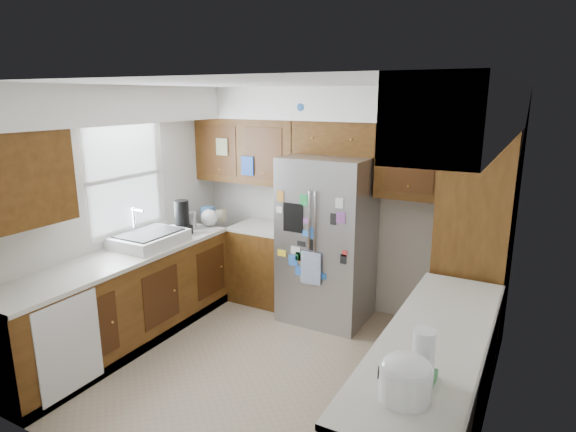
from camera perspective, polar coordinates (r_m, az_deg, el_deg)
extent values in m
plane|color=tan|center=(4.60, -1.96, -17.51)|extent=(3.60, 3.60, 0.00)
cube|color=beige|center=(5.48, 6.44, 1.79)|extent=(3.60, 0.04, 2.50)
cube|color=beige|center=(5.21, -19.41, 0.42)|extent=(0.04, 3.20, 2.50)
cube|color=beige|center=(3.57, 23.78, -6.14)|extent=(0.04, 3.20, 2.50)
cube|color=beige|center=(2.91, -18.61, -10.18)|extent=(3.60, 0.04, 2.50)
cube|color=white|center=(3.92, -2.28, 15.54)|extent=(3.60, 3.20, 0.02)
cube|color=white|center=(5.18, 5.95, 13.08)|extent=(3.60, 0.38, 0.35)
cube|color=white|center=(4.94, -18.92, 12.37)|extent=(0.38, 3.20, 0.35)
cube|color=white|center=(3.39, 22.36, 11.61)|extent=(0.38, 3.20, 0.35)
cube|color=#40250C|center=(5.77, -4.66, 7.73)|extent=(1.33, 0.34, 0.75)
cube|color=#40250C|center=(4.92, 18.23, 5.97)|extent=(1.33, 0.34, 0.75)
cube|color=#40250C|center=(4.30, -29.76, 3.74)|extent=(0.34, 0.85, 0.75)
cube|color=white|center=(5.20, -18.82, 4.38)|extent=(0.02, 0.90, 1.05)
cube|color=white|center=(5.17, -18.53, 4.36)|extent=(0.01, 1.02, 1.15)
cube|color=#1F4CB5|center=(5.57, -4.83, 5.95)|extent=(0.16, 0.02, 0.22)
cube|color=beige|center=(5.75, -7.82, 8.13)|extent=(0.16, 0.02, 0.20)
cube|color=#40250C|center=(5.06, -18.86, -9.64)|extent=(0.60, 2.60, 0.88)
cube|color=#40250C|center=(5.80, -2.52, -5.76)|extent=(0.75, 0.60, 0.88)
cube|color=beige|center=(4.90, -19.28, -4.70)|extent=(0.63, 2.60, 0.04)
cube|color=beige|center=(5.66, -2.57, -1.38)|extent=(0.75, 0.60, 0.04)
cube|color=black|center=(5.22, -18.51, -13.57)|extent=(0.60, 2.60, 0.10)
cube|color=silver|center=(4.35, -24.44, -13.89)|extent=(0.01, 0.58, 0.80)
cube|color=#40250C|center=(3.54, 16.48, -20.42)|extent=(0.60, 2.25, 0.88)
cube|color=beige|center=(3.30, 17.05, -13.81)|extent=(0.63, 2.25, 0.04)
cube|color=#40250C|center=(4.74, 21.28, -3.27)|extent=(0.60, 0.90, 2.15)
cube|color=#A1A1A6|center=(5.22, 4.68, -2.78)|extent=(0.90, 0.75, 1.80)
cylinder|color=silver|center=(4.85, 2.52, -2.22)|extent=(0.02, 0.02, 0.90)
cylinder|color=silver|center=(4.82, 3.16, -2.31)|extent=(0.02, 0.02, 0.90)
cube|color=black|center=(4.90, 0.59, -0.21)|extent=(0.22, 0.01, 0.30)
cube|color=white|center=(4.93, 2.71, -6.21)|extent=(0.22, 0.01, 0.34)
cube|color=blue|center=(4.93, 4.17, -7.14)|extent=(0.07, 0.00, 0.07)
cube|color=yellow|center=(5.07, -0.75, -4.42)|extent=(0.10, 0.00, 0.07)
cube|color=black|center=(4.70, 5.38, -0.38)|extent=(0.06, 0.00, 0.11)
cube|color=orange|center=(4.92, -0.93, 2.37)|extent=(0.08, 0.00, 0.11)
cube|color=orange|center=(4.98, 1.47, -5.03)|extent=(0.06, 0.00, 0.09)
cube|color=black|center=(4.87, 2.81, -3.44)|extent=(0.06, 0.00, 0.11)
cube|color=blue|center=(4.84, 2.89, -2.05)|extent=(0.08, 0.00, 0.12)
cube|color=#8C4C99|center=(4.67, 6.26, -0.21)|extent=(0.09, 0.00, 0.11)
cube|color=white|center=(4.96, -1.03, 0.75)|extent=(0.07, 0.00, 0.07)
cube|color=#8C4C99|center=(4.96, 3.16, -6.71)|extent=(0.08, 0.00, 0.10)
cube|color=green|center=(4.80, 1.85, 1.89)|extent=(0.08, 0.00, 0.12)
cube|color=blue|center=(4.87, 2.18, -2.10)|extent=(0.09, 0.00, 0.06)
cube|color=black|center=(4.77, 6.56, -5.11)|extent=(0.06, 0.00, 0.10)
cube|color=red|center=(4.75, 6.70, -4.43)|extent=(0.05, 0.00, 0.06)
cube|color=white|center=(4.64, 6.10, 1.53)|extent=(0.08, 0.00, 0.10)
cube|color=white|center=(5.02, 2.29, -7.58)|extent=(0.09, 0.00, 0.10)
cube|color=#8C4C99|center=(4.83, 2.20, -0.63)|extent=(0.07, 0.00, 0.06)
cube|color=green|center=(4.98, 1.29, -4.83)|extent=(0.08, 0.00, 0.10)
cube|color=white|center=(4.98, 0.88, -4.09)|extent=(0.10, 0.00, 0.08)
cube|color=black|center=(4.93, 1.58, -3.31)|extent=(0.09, 0.00, 0.05)
cube|color=blue|center=(5.03, 1.32, -6.51)|extent=(0.09, 0.00, 0.10)
cube|color=blue|center=(5.03, 0.60, -5.28)|extent=(0.10, 0.00, 0.12)
cube|color=#40250C|center=(5.22, 5.94, 9.24)|extent=(0.96, 0.34, 0.35)
sphere|color=#2559A0|center=(5.27, 2.17, 12.78)|extent=(0.28, 0.28, 0.28)
cylinder|color=black|center=(5.03, 9.10, 11.90)|extent=(0.29, 0.29, 0.16)
ellipsoid|color=#333338|center=(5.03, 9.14, 12.83)|extent=(0.27, 0.27, 0.12)
cube|color=silver|center=(5.13, -16.08, -2.65)|extent=(0.52, 0.70, 0.12)
cube|color=black|center=(5.12, -16.13, -1.95)|extent=(0.44, 0.60, 0.02)
cylinder|color=silver|center=(5.23, -17.77, -0.65)|extent=(0.02, 0.02, 0.30)
cylinder|color=silver|center=(5.16, -17.41, 0.67)|extent=(0.16, 0.02, 0.02)
cube|color=yellow|center=(4.89, -16.56, -3.99)|extent=(0.10, 0.18, 0.04)
cube|color=black|center=(5.44, -12.38, -1.60)|extent=(0.18, 0.14, 0.10)
cylinder|color=black|center=(5.39, -12.49, 0.35)|extent=(0.16, 0.16, 0.28)
cylinder|color=#A1A1A6|center=(5.61, -11.54, -0.55)|extent=(0.14, 0.14, 0.20)
sphere|color=silver|center=(5.70, -9.32, -0.20)|extent=(0.20, 0.20, 0.20)
cube|color=#3F72B2|center=(5.93, -9.46, 0.24)|extent=(0.14, 0.10, 0.18)
cube|color=#BFB28C|center=(5.91, -7.94, 0.05)|extent=(0.10, 0.08, 0.14)
cylinder|color=silver|center=(5.42, -13.44, -1.66)|extent=(0.08, 0.08, 0.11)
cylinder|color=white|center=(2.63, 13.75, -18.62)|extent=(0.27, 0.27, 0.18)
ellipsoid|color=white|center=(2.58, 13.87, -16.96)|extent=(0.26, 0.26, 0.12)
cube|color=black|center=(2.64, 11.05, -17.77)|extent=(0.04, 0.06, 0.04)
cylinder|color=white|center=(2.79, 15.77, -15.46)|extent=(0.12, 0.12, 0.28)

